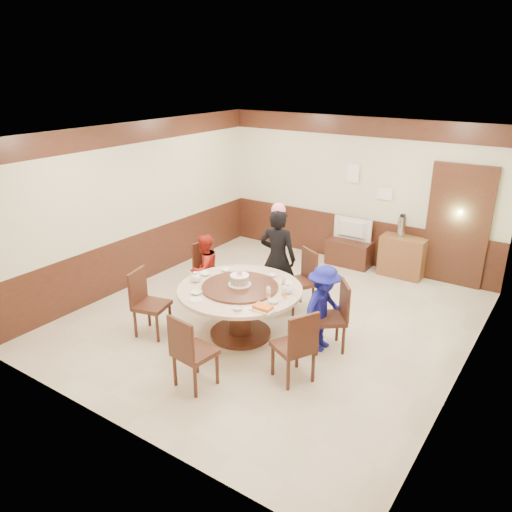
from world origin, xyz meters
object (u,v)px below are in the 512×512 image
Objects in this scene: person_red at (204,269)px; person_blue at (323,308)px; person_standing at (278,258)px; television at (351,230)px; side_cabinet at (402,257)px; shrimp_platter at (263,308)px; tv_stand at (349,253)px; birthday_cake at (240,280)px; thermos at (402,227)px; banquet_table at (240,302)px.

person_blue is at bearing 90.50° from person_red.
television is at bearing -107.22° from person_standing.
television is at bearing -178.33° from side_cabinet.
side_cabinet is at bearing -178.82° from television.
tv_stand is at bearing 97.25° from shrimp_platter.
birthday_cake is at bearing 108.70° from person_blue.
thermos reaches higher than birthday_cake.
person_blue is 3.24m from television.
person_blue reaches higher than shrimp_platter.
banquet_table is 1.17m from person_standing.
banquet_table is 0.78m from shrimp_platter.
side_cabinet is (1.03, 0.03, 0.12)m from tv_stand.
birthday_cake reaches higher than banquet_table.
side_cabinet is (0.54, 3.84, -0.40)m from shrimp_platter.
person_standing is at bearing -95.91° from tv_stand.
shrimp_platter is (-0.49, -0.72, 0.17)m from person_blue.
television is (1.29, 2.83, 0.14)m from person_red.
birthday_cake is 3.66m from side_cabinet.
person_red is 1.27m from birthday_cake.
person_red reaches higher than birthday_cake.
person_standing is 2.37m from tv_stand.
television is (0.15, 3.42, 0.19)m from banquet_table.
television is (-0.48, 3.81, -0.06)m from shrimp_platter.
person_blue is at bearing 14.74° from birthday_cake.
television is at bearing 86.90° from birthday_cake.
thermos reaches higher than shrimp_platter.
tv_stand is 1.03m from side_cabinet.
person_red is at bearing -128.14° from thermos.
shrimp_platter is 3.87m from thermos.
television reaches higher than banquet_table.
person_red is 2.28m from person_blue.
person_blue is 1.23m from birthday_cake.
person_blue reaches higher than side_cabinet.
shrimp_platter is at bearing -98.03° from side_cabinet.
thermos is (1.19, 2.32, 0.13)m from person_standing.
thermos is at bearing -178.70° from television.
person_red is 3.12m from television.
shrimp_platter is 0.35× the size of tv_stand.
thermos is at bearing 4.36° from person_blue.
tv_stand is at bearing 87.42° from banquet_table.
person_blue is 3.21× the size of thermos.
person_red is at bearing 64.99° from television.
person_red is 3.84× the size of shrimp_platter.
side_cabinet is at bearing 1.67° from tv_stand.
side_cabinet is at bearing 81.97° from shrimp_platter.
person_blue is 0.89m from shrimp_platter.
person_red reaches higher than side_cabinet.
television is 1.08m from side_cabinet.
person_standing is at bearing -117.21° from thermos.
tv_stand is 0.47m from television.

